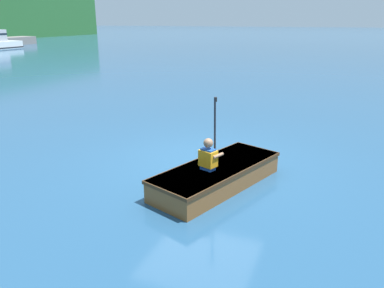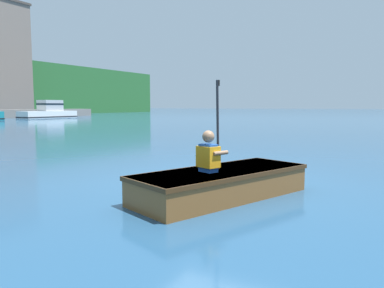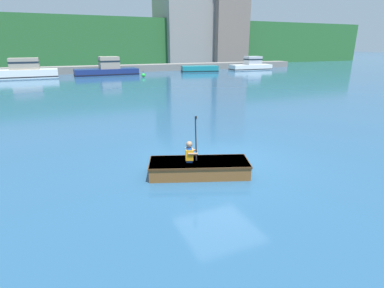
% 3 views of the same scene
% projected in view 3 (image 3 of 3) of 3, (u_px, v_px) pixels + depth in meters
% --- Properties ---
extents(ground_plane, '(300.00, 300.00, 0.00)m').
position_uv_depth(ground_plane, '(221.00, 161.00, 9.43)').
color(ground_plane, navy).
extents(shoreline_ridge, '(120.00, 20.00, 7.95)m').
position_uv_depth(shoreline_ridge, '(82.00, 42.00, 56.20)').
color(shoreline_ridge, '#28602D').
rests_on(shoreline_ridge, ground).
extents(waterfront_warehouse_left, '(8.87, 10.45, 15.96)m').
position_uv_depth(waterfront_warehouse_left, '(182.00, 20.00, 56.06)').
color(waterfront_warehouse_left, gray).
rests_on(waterfront_warehouse_left, ground).
extents(waterfront_office_block_center, '(6.84, 11.00, 15.12)m').
position_uv_depth(waterfront_office_block_center, '(220.00, 23.00, 58.00)').
color(waterfront_office_block_center, '#75665B').
rests_on(waterfront_office_block_center, ground).
extents(marina_dock, '(61.78, 2.40, 0.90)m').
position_uv_depth(marina_dock, '(96.00, 69.00, 39.63)').
color(marina_dock, slate).
rests_on(marina_dock, ground).
extents(moored_boat_dock_west_end, '(5.20, 2.74, 0.80)m').
position_uv_depth(moored_boat_dock_west_end, '(200.00, 69.00, 40.82)').
color(moored_boat_dock_west_end, '#197A84').
rests_on(moored_boat_dock_west_end, ground).
extents(moored_boat_dock_center_near, '(7.34, 2.16, 2.15)m').
position_uv_depth(moored_boat_dock_center_near, '(23.00, 71.00, 33.01)').
color(moored_boat_dock_center_near, white).
rests_on(moored_boat_dock_center_near, ground).
extents(moored_boat_dock_east_inner, '(7.54, 2.63, 2.17)m').
position_uv_depth(moored_boat_dock_east_inner, '(107.00, 69.00, 36.38)').
color(moored_boat_dock_east_inner, navy).
rests_on(moored_boat_dock_east_inner, ground).
extents(moored_boat_dock_east_end, '(6.37, 2.30, 1.94)m').
position_uv_depth(moored_boat_dock_east_end, '(251.00, 65.00, 44.27)').
color(moored_boat_dock_east_end, white).
rests_on(moored_boat_dock_east_end, ground).
extents(rowboat_foreground, '(2.95, 1.91, 0.41)m').
position_uv_depth(rowboat_foreground, '(201.00, 167.00, 8.37)').
color(rowboat_foreground, brown).
rests_on(rowboat_foreground, ground).
extents(person_paddler, '(0.42, 0.42, 1.28)m').
position_uv_depth(person_paddler, '(190.00, 152.00, 8.21)').
color(person_paddler, '#1E4CA5').
rests_on(person_paddler, rowboat_foreground).
extents(channel_buoy, '(0.44, 0.44, 0.72)m').
position_uv_depth(channel_buoy, '(143.00, 75.00, 34.09)').
color(channel_buoy, green).
rests_on(channel_buoy, ground).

